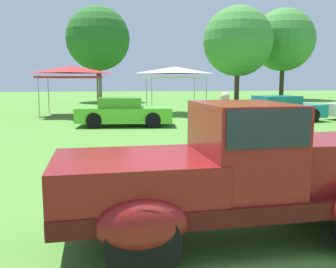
# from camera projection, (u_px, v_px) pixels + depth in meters

# --- Properties ---
(ground_plane) EXTENTS (120.00, 120.00, 0.00)m
(ground_plane) POSITION_uv_depth(u_px,v_px,m) (235.00, 261.00, 4.11)
(ground_plane) COLOR #4C8433
(feature_pickup_truck) EXTENTS (4.37, 1.96, 1.70)m
(feature_pickup_truck) POSITION_uv_depth(u_px,v_px,m) (235.00, 172.00, 4.54)
(feature_pickup_truck) COLOR #400B0B
(feature_pickup_truck) RESTS_ON ground_plane
(show_car_lime) EXTENTS (4.15, 2.08, 1.22)m
(show_car_lime) POSITION_uv_depth(u_px,v_px,m) (124.00, 112.00, 15.97)
(show_car_lime) COLOR #60C62D
(show_car_lime) RESTS_ON ground_plane
(show_car_teal) EXTENTS (4.47, 2.36, 1.22)m
(show_car_teal) POSITION_uv_depth(u_px,v_px,m) (279.00, 109.00, 17.62)
(show_car_teal) COLOR teal
(show_car_teal) RESTS_ON ground_plane
(spectator_near_truck) EXTENTS (0.41, 0.26, 1.69)m
(spectator_near_truck) POSITION_uv_depth(u_px,v_px,m) (224.00, 125.00, 8.79)
(spectator_near_truck) COLOR #7F7056
(spectator_near_truck) RESTS_ON ground_plane
(canopy_tent_center_field) EXTENTS (3.33, 3.33, 2.71)m
(canopy_tent_center_field) POSITION_uv_depth(u_px,v_px,m) (71.00, 71.00, 20.44)
(canopy_tent_center_field) COLOR #B7B7BC
(canopy_tent_center_field) RESTS_ON ground_plane
(canopy_tent_right_field) EXTENTS (3.33, 3.33, 2.71)m
(canopy_tent_right_field) POSITION_uv_depth(u_px,v_px,m) (175.00, 72.00, 21.52)
(canopy_tent_right_field) COLOR #B7B7BC
(canopy_tent_right_field) RESTS_ON ground_plane
(treeline_mid_left) EXTENTS (5.62, 5.62, 8.37)m
(treeline_mid_left) POSITION_uv_depth(u_px,v_px,m) (98.00, 39.00, 33.01)
(treeline_mid_left) COLOR #47331E
(treeline_mid_left) RESTS_ON ground_plane
(treeline_center) EXTENTS (6.23, 6.23, 8.49)m
(treeline_center) POSITION_uv_depth(u_px,v_px,m) (238.00, 41.00, 33.50)
(treeline_center) COLOR #47331E
(treeline_center) RESTS_ON ground_plane
(treeline_mid_right) EXTENTS (6.13, 6.13, 8.92)m
(treeline_mid_right) POSITION_uv_depth(u_px,v_px,m) (283.00, 40.00, 37.02)
(treeline_mid_right) COLOR #47331E
(treeline_mid_right) RESTS_ON ground_plane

